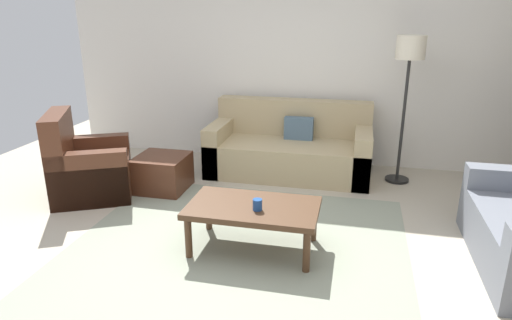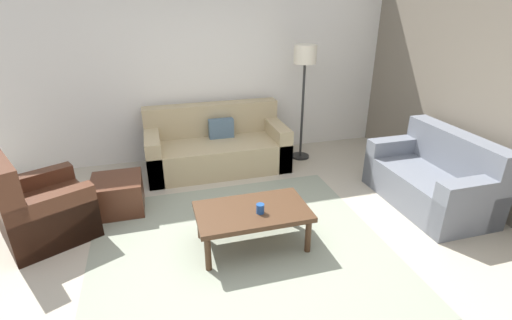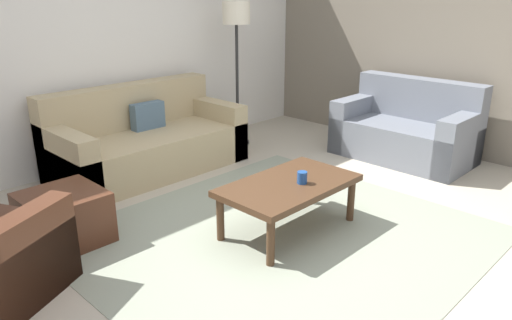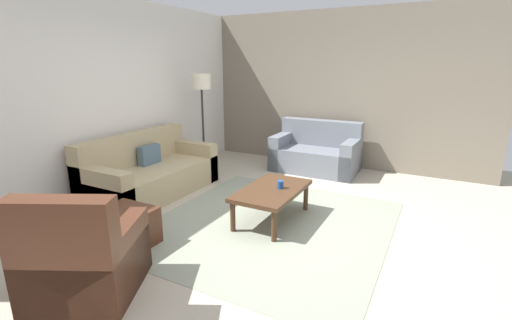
# 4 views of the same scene
# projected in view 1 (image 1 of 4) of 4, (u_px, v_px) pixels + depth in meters

# --- Properties ---
(ground_plane) EXTENTS (8.00, 8.00, 0.00)m
(ground_plane) POSITION_uv_depth(u_px,v_px,m) (237.00, 249.00, 3.86)
(ground_plane) COLOR #B2A893
(rear_partition) EXTENTS (6.00, 0.12, 2.80)m
(rear_partition) POSITION_uv_depth(u_px,v_px,m) (288.00, 56.00, 5.82)
(rear_partition) COLOR silver
(rear_partition) RESTS_ON ground_plane
(area_rug) EXTENTS (2.90, 2.68, 0.01)m
(area_rug) POSITION_uv_depth(u_px,v_px,m) (237.00, 248.00, 3.86)
(area_rug) COLOR gray
(area_rug) RESTS_ON ground_plane
(couch_main) EXTENTS (1.98, 0.95, 0.88)m
(couch_main) POSITION_uv_depth(u_px,v_px,m) (290.00, 149.00, 5.66)
(couch_main) COLOR tan
(couch_main) RESTS_ON ground_plane
(armchair_leather) EXTENTS (1.07, 1.07, 0.95)m
(armchair_leather) POSITION_uv_depth(u_px,v_px,m) (85.00, 170.00, 4.88)
(armchair_leather) COLOR #4C2819
(armchair_leather) RESTS_ON ground_plane
(ottoman) EXTENTS (0.56, 0.56, 0.40)m
(ottoman) POSITION_uv_depth(u_px,v_px,m) (162.00, 173.00, 5.10)
(ottoman) COLOR #4C2819
(ottoman) RESTS_ON ground_plane
(coffee_table) EXTENTS (1.10, 0.64, 0.41)m
(coffee_table) POSITION_uv_depth(u_px,v_px,m) (253.00, 211.00, 3.76)
(coffee_table) COLOR #472D1C
(coffee_table) RESTS_ON ground_plane
(cup) EXTENTS (0.08, 0.08, 0.09)m
(cup) POSITION_uv_depth(u_px,v_px,m) (257.00, 205.00, 3.64)
(cup) COLOR #1E478C
(cup) RESTS_ON coffee_table
(lamp_standing) EXTENTS (0.32, 0.32, 1.71)m
(lamp_standing) POSITION_uv_depth(u_px,v_px,m) (409.00, 63.00, 4.96)
(lamp_standing) COLOR black
(lamp_standing) RESTS_ON ground_plane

